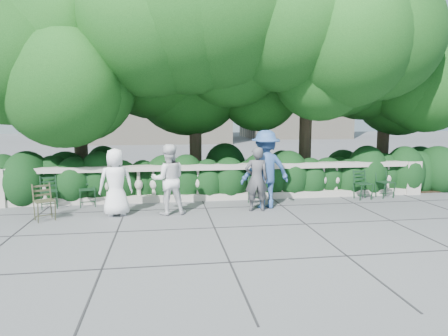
{
  "coord_description": "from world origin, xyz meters",
  "views": [
    {
      "loc": [
        -1.5,
        -9.08,
        2.36
      ],
      "look_at": [
        0.0,
        1.0,
        1.0
      ],
      "focal_mm": 32.0,
      "sensor_mm": 36.0,
      "label": 1
    }
  ],
  "objects": [
    {
      "name": "chair_b",
      "position": [
        -3.48,
        1.33,
        0.0
      ],
      "size": [
        0.53,
        0.56,
        0.84
      ],
      "primitive_type": null,
      "rotation": [
        0.0,
        0.0,
        0.22
      ],
      "color": "black",
      "rests_on": "ground"
    },
    {
      "name": "chair_c",
      "position": [
        0.89,
        1.25,
        0.0
      ],
      "size": [
        0.53,
        0.56,
        0.84
      ],
      "primitive_type": null,
      "rotation": [
        0.0,
        0.0,
        -0.21
      ],
      "color": "black",
      "rests_on": "ground"
    },
    {
      "name": "person_older_blue",
      "position": [
        1.01,
        0.65,
        0.99
      ],
      "size": [
        1.37,
        0.91,
        1.98
      ],
      "primitive_type": "imported",
      "rotation": [
        0.0,
        0.0,
        3.29
      ],
      "color": "#2E4F8A",
      "rests_on": "ground"
    },
    {
      "name": "ground",
      "position": [
        0.0,
        0.0,
        0.0
      ],
      "size": [
        90.0,
        90.0,
        0.0
      ],
      "primitive_type": "plane",
      "color": "#4F5056",
      "rests_on": "ground"
    },
    {
      "name": "person_businessman",
      "position": [
        -2.65,
        0.39,
        0.8
      ],
      "size": [
        0.85,
        0.63,
        1.59
      ],
      "primitive_type": "imported",
      "rotation": [
        0.0,
        0.0,
        3.32
      ],
      "color": "white",
      "rests_on": "ground"
    },
    {
      "name": "chair_f",
      "position": [
        4.76,
        1.25,
        0.0
      ],
      "size": [
        0.53,
        0.56,
        0.84
      ],
      "primitive_type": null,
      "rotation": [
        0.0,
        0.0,
        0.2
      ],
      "color": "black",
      "rests_on": "ground"
    },
    {
      "name": "shrub_hedge",
      "position": [
        0.0,
        3.0,
        0.0
      ],
      "size": [
        15.0,
        2.6,
        1.7
      ],
      "primitive_type": null,
      "color": "black",
      "rests_on": "ground"
    },
    {
      "name": "person_casual_man",
      "position": [
        -1.43,
        0.35,
        0.84
      ],
      "size": [
        0.87,
        0.71,
        1.68
      ],
      "primitive_type": "imported",
      "rotation": [
        0.0,
        0.0,
        3.24
      ],
      "color": "silver",
      "rests_on": "ground"
    },
    {
      "name": "chair_weathered",
      "position": [
        -4.13,
        0.04,
        0.0
      ],
      "size": [
        0.62,
        0.63,
        0.84
      ],
      "primitive_type": null,
      "rotation": [
        0.0,
        0.0,
        0.51
      ],
      "color": "black",
      "rests_on": "ground"
    },
    {
      "name": "balustrade",
      "position": [
        0.0,
        1.8,
        0.49
      ],
      "size": [
        12.0,
        0.44,
        1.0
      ],
      "color": "#9E998E",
      "rests_on": "ground"
    },
    {
      "name": "chair_e",
      "position": [
        4.01,
        1.12,
        0.0
      ],
      "size": [
        0.5,
        0.53,
        0.84
      ],
      "primitive_type": null,
      "rotation": [
        0.0,
        0.0,
        0.13
      ],
      "color": "black",
      "rests_on": "ground"
    },
    {
      "name": "person_woman_grey",
      "position": [
        0.72,
        0.37,
        0.8
      ],
      "size": [
        0.61,
        0.42,
        1.59
      ],
      "primitive_type": "imported",
      "rotation": [
        0.0,
        0.0,
        3.07
      ],
      "color": "#44454A",
      "rests_on": "ground"
    },
    {
      "name": "chair_a",
      "position": [
        -4.39,
        1.25,
        0.0
      ],
      "size": [
        0.56,
        0.59,
        0.84
      ],
      "primitive_type": null,
      "rotation": [
        0.0,
        0.0,
        0.3
      ],
      "color": "black",
      "rests_on": "ground"
    },
    {
      "name": "tree_canopy",
      "position": [
        0.69,
        3.19,
        3.96
      ],
      "size": [
        15.04,
        6.52,
        6.78
      ],
      "color": "#3F3023",
      "rests_on": "ground"
    }
  ]
}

